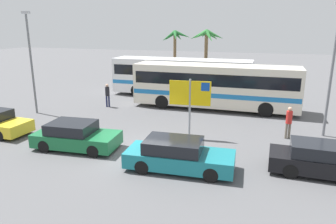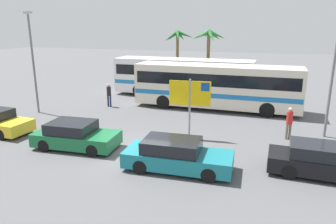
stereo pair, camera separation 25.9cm
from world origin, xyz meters
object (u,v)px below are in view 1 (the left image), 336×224
object	(u,v)px
ferry_sign	(191,95)
car_green	(76,136)
bus_rear_coach	(181,76)
car_black	(325,160)
pedestrian_by_bus	(107,93)
bus_front_coach	(215,84)
pedestrian_near_sign	(289,120)
car_teal	(178,155)

from	to	relation	value
ferry_sign	car_green	distance (m)	6.21
bus_rear_coach	ferry_sign	bearing A→B (deg)	-71.91
car_black	pedestrian_by_bus	bearing A→B (deg)	152.86
bus_front_coach	car_black	xyz separation A→B (m)	(6.06, -9.29, -1.15)
bus_rear_coach	pedestrian_by_bus	world-z (taller)	bus_rear_coach
car_green	pedestrian_near_sign	bearing A→B (deg)	20.70
car_green	car_black	size ratio (longest dim) A/B	0.94
ferry_sign	car_green	world-z (taller)	ferry_sign
car_teal	pedestrian_by_bus	xyz separation A→B (m)	(-7.90, 8.65, 0.39)
ferry_sign	pedestrian_near_sign	xyz separation A→B (m)	(5.05, 1.40, -1.29)
car_teal	pedestrian_near_sign	size ratio (longest dim) A/B	2.64
bus_rear_coach	bus_front_coach	bearing A→B (deg)	-43.75
bus_front_coach	bus_rear_coach	distance (m)	4.73
bus_front_coach	car_black	size ratio (longest dim) A/B	2.60
bus_front_coach	pedestrian_near_sign	world-z (taller)	bus_front_coach
pedestrian_near_sign	ferry_sign	bearing A→B (deg)	77.89
car_black	car_teal	xyz separation A→B (m)	(-5.81, -1.30, 0.00)
car_teal	pedestrian_near_sign	bearing A→B (deg)	46.65
ferry_sign	bus_front_coach	bearing A→B (deg)	82.41
car_green	car_teal	world-z (taller)	same
bus_rear_coach	pedestrian_by_bus	distance (m)	6.76
car_teal	pedestrian_by_bus	size ratio (longest dim) A/B	2.65
car_teal	pedestrian_by_bus	bearing A→B (deg)	129.25
car_green	pedestrian_near_sign	world-z (taller)	pedestrian_near_sign
car_black	car_teal	world-z (taller)	same
bus_rear_coach	car_green	xyz separation A→B (m)	(-1.80, -13.08, -1.15)
bus_front_coach	bus_rear_coach	world-z (taller)	same
pedestrian_near_sign	car_green	bearing A→B (deg)	87.21
car_green	pedestrian_near_sign	xyz separation A→B (m)	(10.06, 4.65, 0.40)
bus_front_coach	car_green	bearing A→B (deg)	-118.02
ferry_sign	pedestrian_by_bus	distance (m)	8.85
car_black	pedestrian_by_bus	distance (m)	15.56
car_black	pedestrian_near_sign	size ratio (longest dim) A/B	2.57
car_black	pedestrian_near_sign	world-z (taller)	pedestrian_near_sign
car_teal	bus_front_coach	bearing A→B (deg)	88.19
ferry_sign	car_black	bearing A→B (deg)	-29.38
car_green	pedestrian_by_bus	size ratio (longest dim) A/B	2.43
ferry_sign	car_teal	distance (m)	4.40
car_green	car_black	bearing A→B (deg)	-1.50
pedestrian_near_sign	car_teal	bearing A→B (deg)	112.19
ferry_sign	pedestrian_by_bus	xyz separation A→B (m)	(-7.44, 4.62, -1.30)
bus_front_coach	car_green	size ratio (longest dim) A/B	2.77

